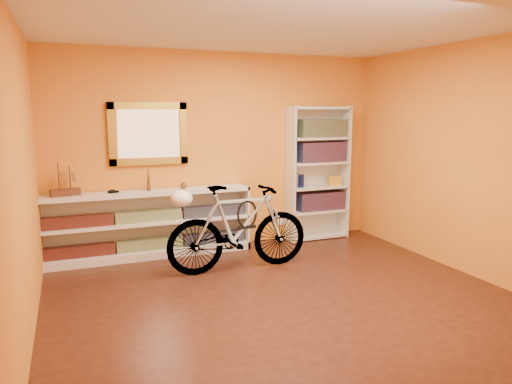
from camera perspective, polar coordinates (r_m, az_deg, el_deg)
name	(u,v)px	position (r m, az deg, el deg)	size (l,w,h in m)	color
floor	(282,297)	(4.84, 3.13, -12.54)	(4.50, 4.00, 0.01)	black
ceiling	(284,25)	(4.55, 3.46, 19.54)	(4.50, 4.00, 0.01)	silver
back_wall	(220,151)	(6.38, -4.35, 4.95)	(4.50, 0.01, 2.60)	orange
left_wall	(21,180)	(4.11, -26.55, 1.30)	(0.01, 4.00, 2.60)	orange
right_wall	(464,159)	(5.83, 23.88, 3.70)	(0.01, 4.00, 2.60)	orange
gilt_mirror	(148,134)	(6.11, -12.87, 6.88)	(0.98, 0.06, 0.78)	olive
wall_socket	(281,222)	(6.84, 3.04, -3.61)	(0.09, 0.01, 0.09)	silver
console_unit	(149,224)	(6.11, -12.80, -3.80)	(2.60, 0.35, 0.85)	silver
cd_row_lower	(150,244)	(6.15, -12.68, -6.15)	(2.50, 0.13, 0.14)	black
cd_row_upper	(149,216)	(6.06, -12.81, -2.83)	(2.50, 0.13, 0.14)	navy
model_ship	(64,179)	(5.93, -22.14, 1.42)	(0.33, 0.12, 0.39)	#442113
toy_car	(113,193)	(5.98, -16.84, -0.10)	(0.00, 0.00, 0.00)	black
bronze_ornament	(148,178)	(6.00, -12.87, 1.67)	(0.06, 0.06, 0.32)	brown
decorative_orb	(184,186)	(6.10, -8.74, 0.78)	(0.08, 0.08, 0.08)	brown
bookcase	(318,173)	(6.82, 7.49, 2.25)	(0.90, 0.30, 1.90)	silver
book_row_a	(320,201)	(6.91, 7.78, -1.06)	(0.70, 0.22, 0.26)	maroon
book_row_b	(321,152)	(6.81, 7.92, 4.81)	(0.70, 0.22, 0.28)	maroon
book_row_c	(322,128)	(6.79, 7.98, 7.63)	(0.70, 0.22, 0.25)	#194B58
travel_mug	(301,181)	(6.68, 5.47, 1.34)	(0.08, 0.08, 0.19)	navy
red_tin	(305,130)	(6.70, 5.98, 7.43)	(0.16, 0.16, 0.20)	maroon
yellow_bag	(334,181)	(6.92, 9.44, 1.35)	(0.18, 0.12, 0.14)	gold
bicycle	(239,228)	(5.45, -2.09, -4.32)	(1.72, 0.45, 1.01)	silver
helmet	(181,199)	(5.19, -8.99, -0.79)	(0.24, 0.23, 0.18)	white
u_lock	(247,214)	(5.44, -1.09, -2.68)	(0.25, 0.25, 0.03)	black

